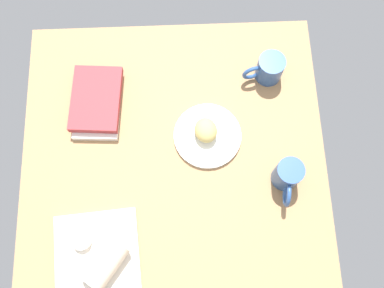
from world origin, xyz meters
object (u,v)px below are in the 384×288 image
at_px(sauce_cup, 82,241).
at_px(second_mug, 269,69).
at_px(book_stack, 97,102).
at_px(square_plate, 97,254).
at_px(coffee_mug, 287,176).
at_px(round_plate, 207,136).
at_px(scone_pastry, 206,130).
at_px(breakfast_wrap, 105,263).

height_order(sauce_cup, second_mug, second_mug).
bearing_deg(book_stack, square_plate, -178.77).
bearing_deg(coffee_mug, second_mug, 3.53).
bearing_deg(round_plate, second_mug, -44.88).
bearing_deg(book_stack, round_plate, -109.16).
distance_m(scone_pastry, coffee_mug, 0.27).
height_order(sauce_cup, breakfast_wrap, breakfast_wrap).
distance_m(round_plate, scone_pastry, 0.03).
distance_m(scone_pastry, square_plate, 0.46).
xyz_separation_m(sauce_cup, second_mug, (0.49, -0.56, 0.02)).
relative_size(sauce_cup, second_mug, 0.40).
relative_size(book_stack, coffee_mug, 1.79).
relative_size(square_plate, book_stack, 0.99).
bearing_deg(coffee_mug, sauce_cup, 105.02).
relative_size(sauce_cup, breakfast_wrap, 0.41).
xyz_separation_m(square_plate, book_stack, (0.45, 0.01, 0.02)).
height_order(scone_pastry, square_plate, scone_pastry).
distance_m(breakfast_wrap, coffee_mug, 0.55).
xyz_separation_m(breakfast_wrap, second_mug, (0.56, -0.49, -0.01)).
xyz_separation_m(round_plate, breakfast_wrap, (-0.36, 0.29, 0.04)).
height_order(book_stack, coffee_mug, coffee_mug).
bearing_deg(book_stack, sauce_cup, 175.99).
xyz_separation_m(sauce_cup, coffee_mug, (0.15, -0.58, 0.02)).
distance_m(sauce_cup, breakfast_wrap, 0.10).
xyz_separation_m(scone_pastry, square_plate, (-0.34, 0.32, -0.03)).
height_order(square_plate, breakfast_wrap, breakfast_wrap).
distance_m(square_plate, sauce_cup, 0.06).
bearing_deg(coffee_mug, round_plate, 56.75).
bearing_deg(coffee_mug, scone_pastry, 56.17).
bearing_deg(coffee_mug, square_plate, 109.40).
bearing_deg(square_plate, scone_pastry, -43.05).
height_order(square_plate, coffee_mug, coffee_mug).
bearing_deg(second_mug, sauce_cup, 131.57).
relative_size(square_plate, coffee_mug, 1.77).
height_order(sauce_cup, book_stack, book_stack).
bearing_deg(round_plate, sauce_cup, 129.46).
relative_size(round_plate, book_stack, 0.87).
height_order(square_plate, sauce_cup, sauce_cup).
xyz_separation_m(round_plate, sauce_cup, (-0.30, 0.36, 0.02)).
distance_m(square_plate, second_mug, 0.74).
bearing_deg(book_stack, scone_pastry, -108.37).
relative_size(sauce_cup, coffee_mug, 0.39).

